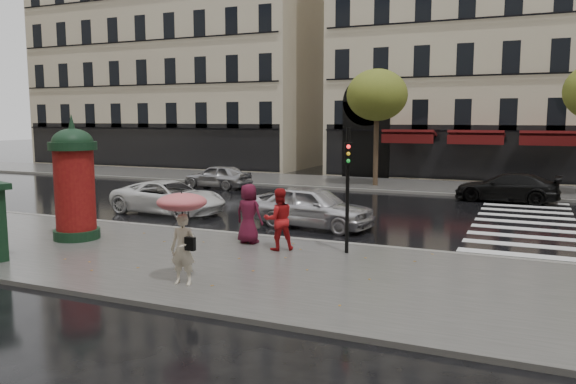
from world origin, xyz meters
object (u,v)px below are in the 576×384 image
at_px(man_burgundy, 249,214).
at_px(traffic_light, 348,178).
at_px(woman_red, 279,219).
at_px(car_black, 507,187).
at_px(morris_column, 74,180).
at_px(car_silver, 313,207).
at_px(car_white, 169,197).
at_px(woman_umbrella, 182,223).
at_px(car_far_silver, 218,176).

relative_size(man_burgundy, traffic_light, 0.52).
relative_size(woman_red, car_black, 0.39).
distance_m(morris_column, car_silver, 8.07).
distance_m(car_silver, car_black, 11.31).
relative_size(morris_column, car_white, 0.80).
bearing_deg(man_burgundy, woman_umbrella, 104.49).
bearing_deg(morris_column, car_far_silver, 102.43).
distance_m(traffic_light, car_far_silver, 16.96).
height_order(woman_red, car_far_silver, woman_red).
height_order(traffic_light, car_silver, traffic_light).
relative_size(car_black, car_far_silver, 1.18).
distance_m(morris_column, car_black, 19.15).
height_order(woman_umbrella, woman_red, woman_umbrella).
relative_size(car_silver, car_far_silver, 1.13).
bearing_deg(car_silver, woman_umbrella, -172.74).
distance_m(car_silver, car_far_silver, 12.51).
distance_m(morris_column, car_white, 5.86).
bearing_deg(car_white, morris_column, -170.87).
height_order(car_silver, car_black, car_silver).
xyz_separation_m(car_silver, car_white, (-6.52, 0.42, -0.08)).
xyz_separation_m(morris_column, car_far_silver, (-3.06, 13.89, -1.32)).
relative_size(woman_red, car_white, 0.37).
distance_m(woman_umbrella, car_black, 18.67).
xyz_separation_m(woman_red, car_black, (5.60, 13.63, -0.34)).
distance_m(man_burgundy, car_far_silver, 14.86).
xyz_separation_m(woman_red, traffic_light, (1.94, 0.37, 1.24)).
distance_m(morris_column, car_far_silver, 14.29).
distance_m(man_burgundy, traffic_light, 3.38).
relative_size(woman_red, traffic_light, 0.51).
bearing_deg(car_far_silver, traffic_light, 48.49).
bearing_deg(man_burgundy, morris_column, 23.55).
distance_m(man_burgundy, car_silver, 3.73).
relative_size(car_silver, car_white, 0.91).
height_order(woman_umbrella, car_white, woman_umbrella).
height_order(traffic_light, car_black, traffic_light).
bearing_deg(morris_column, car_silver, 41.28).
xyz_separation_m(woman_umbrella, traffic_light, (2.54, 4.32, 0.70)).
bearing_deg(woman_red, woman_umbrella, 44.05).
bearing_deg(man_burgundy, woman_red, 166.31).
distance_m(woman_umbrella, car_far_silver, 18.96).
distance_m(woman_red, car_silver, 4.14).
relative_size(man_burgundy, morris_column, 0.46).
bearing_deg(car_far_silver, car_silver, 51.95).
bearing_deg(car_black, morris_column, -36.22).
relative_size(woman_red, car_far_silver, 0.46).
bearing_deg(man_burgundy, car_white, -28.35).
relative_size(morris_column, car_silver, 0.88).
height_order(car_white, car_black, car_white).
bearing_deg(woman_red, morris_column, -27.24).
height_order(morris_column, car_silver, morris_column).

